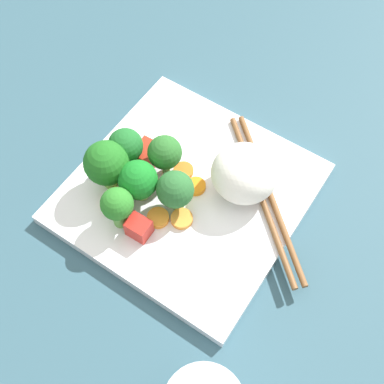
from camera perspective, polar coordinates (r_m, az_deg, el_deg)
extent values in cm
cube|color=#305462|center=(60.09, -0.43, -0.95)|extent=(110.00, 110.00, 2.00)
cube|color=white|center=(58.57, -0.44, -0.12)|extent=(25.30, 25.30, 1.48)
ellipsoid|color=white|center=(55.78, 5.96, 2.10)|extent=(9.74, 9.65, 6.12)
cylinder|color=#84B25B|center=(56.93, -5.74, 0.17)|extent=(2.03, 2.00, 2.19)
sphere|color=#167722|center=(54.71, -6.14, 1.37)|extent=(4.41, 4.41, 4.41)
cylinder|color=#74BF4E|center=(58.02, -9.29, 1.60)|extent=(2.21, 2.20, 2.63)
sphere|color=#1F691F|center=(55.70, -9.68, 3.26)|extent=(5.04, 5.04, 5.04)
cylinder|color=#579342|center=(58.45, -2.99, 3.17)|extent=(1.60, 1.60, 2.52)
sphere|color=#296729|center=(56.19, -3.11, 4.50)|extent=(3.91, 3.91, 3.91)
cylinder|color=#659743|center=(59.24, -7.50, 3.83)|extent=(1.51, 1.26, 2.67)
sphere|color=#1D6427|center=(57.00, -7.54, 5.22)|extent=(4.01, 4.01, 4.01)
cylinder|color=#60A84A|center=(55.43, -8.20, -2.80)|extent=(2.17, 2.16, 2.49)
sphere|color=#2C7C28|center=(53.36, -8.49, -1.34)|extent=(3.59, 3.59, 3.59)
cylinder|color=#82BD4D|center=(56.13, -1.97, -0.55)|extent=(2.33, 2.23, 2.54)
sphere|color=#29642F|center=(54.02, -2.33, 0.53)|extent=(4.15, 4.15, 4.15)
cylinder|color=orange|center=(55.93, -3.86, -2.93)|extent=(3.38, 3.38, 0.69)
cylinder|color=orange|center=(57.53, -8.92, -0.98)|extent=(3.36, 3.36, 0.69)
cylinder|color=orange|center=(58.99, -6.26, 2.08)|extent=(2.69, 2.69, 0.75)
cylinder|color=orange|center=(55.80, -1.17, -3.05)|extent=(3.48, 3.48, 0.63)
cylinder|color=orange|center=(58.94, -0.97, 2.40)|extent=(2.51, 2.51, 0.60)
cylinder|color=orange|center=(57.80, 0.45, 0.65)|extent=(3.13, 3.13, 0.66)
cube|color=red|center=(59.65, -5.03, 4.32)|extent=(2.93, 3.12, 1.98)
cube|color=red|center=(54.63, -6.04, -4.05)|extent=(2.54, 2.15, 2.35)
ellipsoid|color=tan|center=(57.41, -2.04, 1.07)|extent=(3.26, 3.37, 1.81)
cylinder|color=brown|center=(57.94, 8.83, -0.25)|extent=(17.26, 15.70, 0.68)
cylinder|color=brown|center=(57.65, 7.81, -0.48)|extent=(17.26, 15.70, 0.68)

